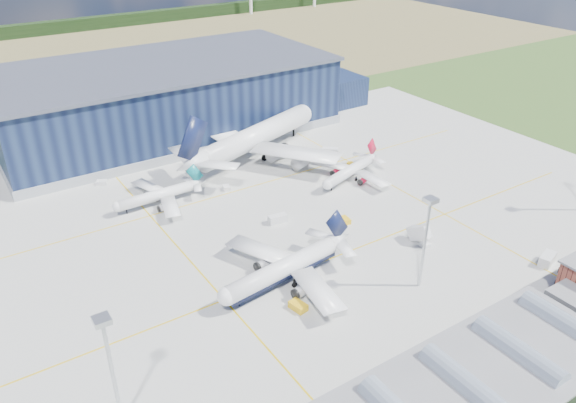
% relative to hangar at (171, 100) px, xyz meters
% --- Properties ---
extents(ground, '(600.00, 600.00, 0.00)m').
position_rel_hangar_xyz_m(ground, '(-2.81, -94.80, -11.62)').
color(ground, '#33551F').
rests_on(ground, ground).
extents(apron, '(220.00, 160.00, 0.08)m').
position_rel_hangar_xyz_m(apron, '(-2.81, -84.80, -11.59)').
color(apron, '#9C9C97').
rests_on(apron, ground).
extents(farmland, '(600.00, 220.00, 0.01)m').
position_rel_hangar_xyz_m(farmland, '(-2.81, 125.20, -11.62)').
color(farmland, olive).
rests_on(farmland, ground).
extents(treeline, '(600.00, 8.00, 8.00)m').
position_rel_hangar_xyz_m(treeline, '(-2.81, 205.20, -7.62)').
color(treeline, black).
rests_on(treeline, ground).
extents(hangar, '(145.00, 62.00, 26.10)m').
position_rel_hangar_xyz_m(hangar, '(0.00, 0.00, 0.00)').
color(hangar, '#101936').
rests_on(hangar, ground).
extents(glass_concourse, '(78.00, 23.00, 8.60)m').
position_rel_hangar_xyz_m(glass_concourse, '(-9.26, -154.80, -7.93)').
color(glass_concourse, black).
rests_on(glass_concourse, ground).
extents(light_mast_west, '(2.60, 2.60, 23.00)m').
position_rel_hangar_xyz_m(light_mast_west, '(-62.81, -124.80, 3.82)').
color(light_mast_west, silver).
rests_on(light_mast_west, ground).
extents(light_mast_center, '(2.60, 2.60, 23.00)m').
position_rel_hangar_xyz_m(light_mast_center, '(7.19, -124.80, 3.82)').
color(light_mast_center, silver).
rests_on(light_mast_center, ground).
extents(airliner_navy, '(44.15, 43.41, 12.90)m').
position_rel_hangar_xyz_m(airliner_navy, '(-18.73, -106.80, -5.16)').
color(airliner_navy, white).
rests_on(airliner_navy, ground).
extents(airliner_red, '(37.72, 37.30, 9.83)m').
position_rel_hangar_xyz_m(airliner_red, '(28.16, -72.80, -6.70)').
color(airliner_red, white).
rests_on(airliner_red, ground).
extents(airliner_widebody, '(87.03, 86.15, 22.22)m').
position_rel_hangar_xyz_m(airliner_widebody, '(14.16, -39.80, -0.50)').
color(airliner_widebody, white).
rests_on(airliner_widebody, ground).
extents(airliner_regional, '(29.80, 29.19, 9.46)m').
position_rel_hangar_xyz_m(airliner_regional, '(-28.74, -54.80, -6.89)').
color(airliner_regional, white).
rests_on(airliner_regional, ground).
extents(gse_tug_a, '(3.12, 4.36, 1.66)m').
position_rel_hangar_xyz_m(gse_tug_a, '(-20.87, -116.43, -10.79)').
color(gse_tug_a, gold).
rests_on(gse_tug_a, ground).
extents(gse_tug_b, '(2.63, 3.62, 1.47)m').
position_rel_hangar_xyz_m(gse_tug_b, '(10.65, -92.85, -10.88)').
color(gse_tug_b, gold).
rests_on(gse_tug_b, ground).
extents(gse_van_a, '(5.37, 2.86, 2.24)m').
position_rel_hangar_xyz_m(gse_van_a, '(-4.68, -82.60, -10.50)').
color(gse_van_a, silver).
rests_on(gse_van_a, ground).
extents(gse_cart_a, '(2.69, 3.36, 1.27)m').
position_rel_hangar_xyz_m(gse_cart_a, '(-7.24, -57.30, -10.98)').
color(gse_cart_a, silver).
rests_on(gse_cart_a, ground).
extents(gse_van_b, '(5.68, 5.20, 2.43)m').
position_rel_hangar_xyz_m(gse_van_b, '(35.45, -53.29, -10.40)').
color(gse_van_b, silver).
rests_on(gse_van_b, ground).
extents(gse_tug_c, '(2.09, 3.22, 1.38)m').
position_rel_hangar_xyz_m(gse_tug_c, '(35.33, -65.50, -10.93)').
color(gse_tug_c, gold).
rests_on(gse_tug_c, ground).
extents(gse_cart_b, '(3.72, 3.27, 1.35)m').
position_rel_hangar_xyz_m(gse_cart_b, '(-38.15, -32.80, -10.94)').
color(gse_cart_b, silver).
rests_on(gse_cart_b, ground).
extents(gse_van_c, '(6.06, 4.12, 2.65)m').
position_rel_hangar_xyz_m(gse_van_c, '(39.63, -135.54, -10.29)').
color(gse_van_c, silver).
rests_on(gse_van_c, ground).
extents(airstair, '(3.45, 6.00, 3.61)m').
position_rel_hangar_xyz_m(airstair, '(20.46, -111.12, -9.81)').
color(airstair, silver).
rests_on(airstair, ground).
extents(car_b, '(4.06, 1.84, 1.29)m').
position_rel_hangar_xyz_m(car_b, '(-11.97, -142.80, -10.97)').
color(car_b, '#99999E').
rests_on(car_b, ground).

